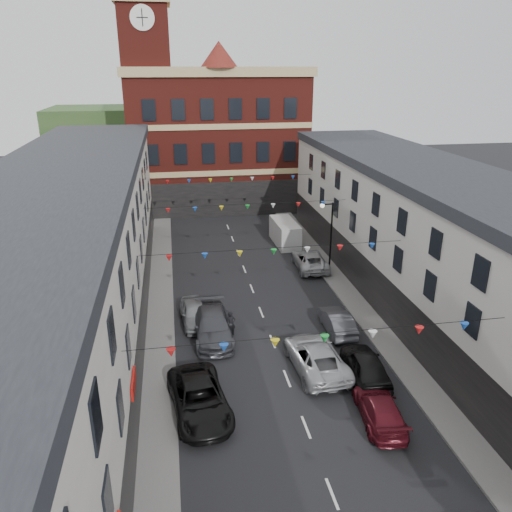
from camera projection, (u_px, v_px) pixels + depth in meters
ground at (287, 379)px, 27.35m from camera, size 160.00×160.00×0.00m
pavement_left at (160, 369)px, 28.08m from camera, size 1.80×64.00×0.15m
pavement_right at (390, 347)px, 30.25m from camera, size 1.80×64.00×0.15m
terrace_left at (51, 298)px, 24.51m from camera, size 8.40×56.00×10.70m
terrace_right at (486, 276)px, 28.40m from camera, size 8.40×56.00×9.70m
civic_building at (217, 137)px, 59.40m from camera, size 20.60×13.30×18.50m
clock_tower at (147, 77)px, 53.09m from camera, size 5.60×5.60×30.00m
distant_hill at (179, 138)px, 82.05m from camera, size 40.00×14.00×10.00m
street_lamp at (328, 228)px, 39.88m from camera, size 1.10×0.36×6.00m
car_left_c at (199, 399)px, 24.45m from camera, size 3.29×5.93×1.57m
car_left_d at (213, 326)px, 31.23m from camera, size 2.37×5.71×1.65m
car_left_e at (195, 313)px, 33.01m from camera, size 2.08×4.45×1.47m
car_right_c at (380, 409)px, 23.91m from camera, size 2.36×4.72×1.32m
car_right_d at (365, 365)px, 27.16m from camera, size 2.21×4.82×1.60m
car_right_e at (337, 321)px, 32.01m from camera, size 1.56×4.28×1.40m
car_right_f at (310, 260)px, 42.04m from camera, size 2.63×5.37×1.47m
moving_car at (316, 356)px, 27.99m from camera, size 2.93×5.83×1.58m
white_van at (285, 233)px, 47.75m from camera, size 2.12×5.11×2.23m
pedestrian at (231, 324)px, 31.54m from camera, size 0.61×0.42×1.61m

